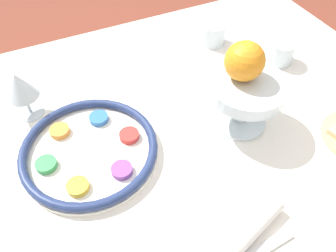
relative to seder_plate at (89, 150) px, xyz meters
The scene contains 11 objects.
ground_plane 0.78m from the seder_plate, 14.94° to the right, with size 8.00×8.00×0.00m, color brown.
dining_table 0.46m from the seder_plate, 14.94° to the right, with size 1.23×1.08×0.73m.
seder_plate is the anchor object (origin of this frame).
wine_glass 0.22m from the seder_plate, 117.88° to the left, with size 0.08×0.08×0.13m.
fruit_stand 0.37m from the seder_plate, ahead, with size 0.18×0.18×0.13m.
orange_fruit 0.39m from the seder_plate, ahead, with size 0.09×0.09×0.09m.
napkin_roll 0.38m from the seder_plate, 54.13° to the right, with size 0.16×0.08×0.04m.
cup_near 0.60m from the seder_plate, ahead, with size 0.08×0.08×0.06m.
cup_mid 0.53m from the seder_plate, 29.14° to the left, with size 0.08×0.08×0.06m.
fork_left 0.25m from the seder_plate, 93.87° to the left, with size 0.08×0.19×0.01m.
fork_right 0.25m from the seder_plate, 87.09° to the left, with size 0.07×0.19×0.01m.
Camera 1 is at (-0.27, -0.40, 1.32)m, focal length 35.00 mm.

